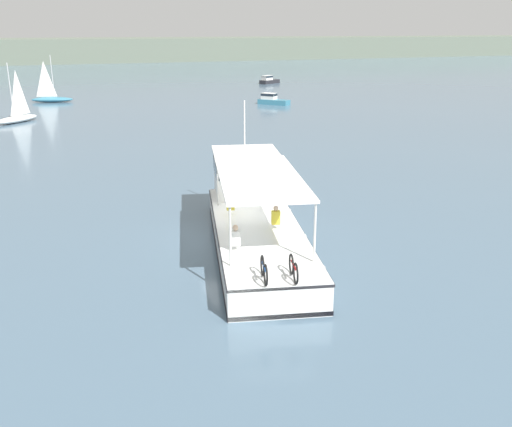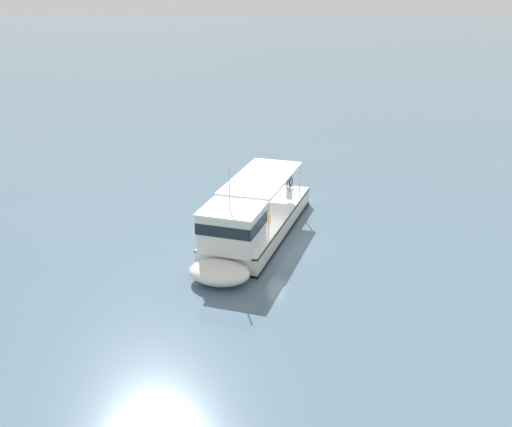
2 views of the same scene
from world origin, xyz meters
The scene contains 2 objects.
ground_plane centered at (0.00, 0.00, 0.00)m, with size 400.00×400.00×0.00m, color slate.
ferry_main centered at (0.74, -0.38, 1.02)m, with size 5.90×13.07×5.32m.
Camera 2 is at (-1.99, 28.85, 13.45)m, focal length 41.93 mm.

